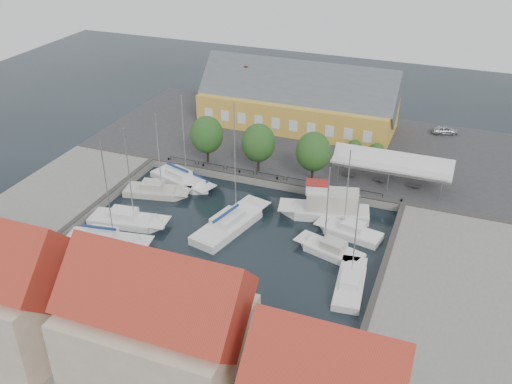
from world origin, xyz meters
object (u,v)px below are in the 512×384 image
tent_canopy (392,164)px  west_boat_d (106,242)px  west_boat_c (127,221)px  launch_sw (77,253)px  launch_nw (197,183)px  car_silver (445,130)px  west_boat_b (156,192)px  warehouse (294,102)px  trawler (328,208)px  east_boat_c (350,286)px  car_red (258,148)px  east_boat_b (331,252)px  west_boat_a (182,181)px  center_sailboat (230,225)px

tent_canopy → west_boat_d: (-25.54, -21.96, -3.41)m
west_boat_c → launch_sw: bearing=-103.6°
launch_nw → car_silver: bearing=42.1°
car_silver → west_boat_c: (-30.49, -35.78, -1.35)m
west_boat_b → warehouse: bearing=69.1°
trawler → east_boat_c: size_ratio=1.04×
east_boat_c → car_red: bearing=128.4°
west_boat_b → east_boat_b: bearing=-10.9°
east_boat_c → launch_nw: east_boat_c is taller
car_red → warehouse: bearing=83.5°
tent_canopy → east_boat_b: 15.97m
east_boat_b → west_boat_a: (-21.21, 8.11, 0.01)m
warehouse → west_boat_d: 37.15m
tent_canopy → trawler: size_ratio=1.33×
center_sailboat → west_boat_a: (-9.77, 7.31, -0.09)m
warehouse → launch_nw: size_ratio=5.32×
center_sailboat → launch_nw: (-7.90, 7.72, -0.27)m
west_boat_b → launch_nw: west_boat_b is taller
launch_sw → west_boat_a: bearing=80.7°
west_boat_b → center_sailboat: bearing=-17.6°
west_boat_c → launch_nw: (3.06, 11.00, -0.17)m
west_boat_a → west_boat_d: size_ratio=0.99×
west_boat_a → launch_nw: size_ratio=2.28×
tent_canopy → east_boat_c: (-0.20, -19.97, -3.42)m
east_boat_c → west_boat_d: size_ratio=0.82×
car_silver → car_red: bearing=104.9°
east_boat_b → launch_nw: size_ratio=1.90×
tent_canopy → west_boat_c: bearing=-145.4°
trawler → west_boat_d: west_boat_d is taller
east_boat_c → west_boat_a: 27.48m
west_boat_b → tent_canopy: bearing=22.6°
car_silver → launch_sw: 53.36m
trawler → car_silver: bearing=68.7°
east_boat_b → trawler: bearing=107.5°
warehouse → west_boat_b: bearing=-110.9°
tent_canopy → launch_sw: size_ratio=2.49×
center_sailboat → car_red: bearing=100.9°
tent_canopy → launch_nw: size_ratio=2.61×
trawler → launch_nw: (-17.15, 1.56, -0.93)m
car_red → west_boat_c: bearing=-110.5°
west_boat_a → west_boat_d: bearing=-94.0°
warehouse → west_boat_d: (-8.94, -35.81, -4.16)m
car_silver → west_boat_b: 42.29m
trawler → launch_nw: bearing=174.8°
launch_sw → launch_nw: size_ratio=1.05×
east_boat_b → car_silver: bearing=76.3°
west_boat_a → car_silver: bearing=40.7°
center_sailboat → east_boat_b: (11.44, -0.80, -0.10)m
west_boat_c → launch_nw: 11.42m
trawler → west_boat_c: 22.32m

